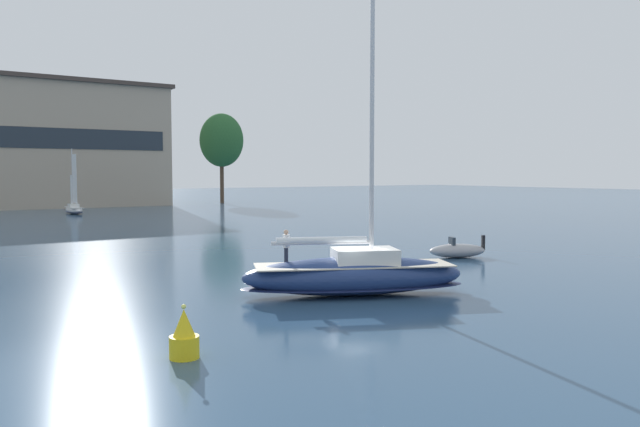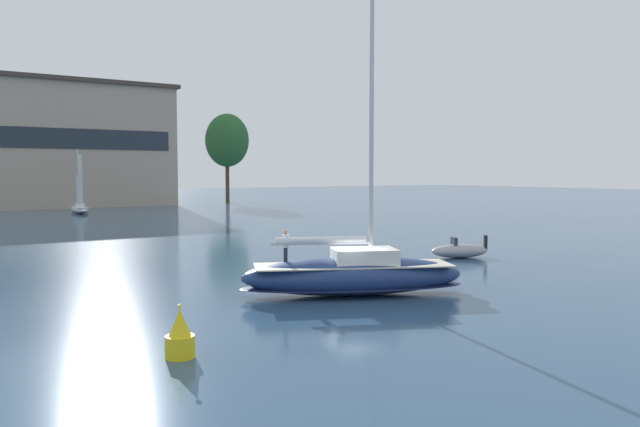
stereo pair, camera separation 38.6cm
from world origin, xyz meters
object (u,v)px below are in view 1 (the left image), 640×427
sailboat_moored_near_marina (74,208)px  channel_buoy (184,337)px  motor_tender (457,250)px  tree_shore_left (222,140)px  sailboat_main (354,274)px

sailboat_moored_near_marina → channel_buoy: bearing=-100.0°
motor_tender → tree_shore_left: bearing=76.3°
sailboat_moored_near_marina → tree_shore_left: bearing=28.6°
sailboat_moored_near_marina → motor_tender: bearing=-79.7°
motor_tender → sailboat_moored_near_marina: bearing=100.3°
motor_tender → sailboat_main: bearing=-154.9°
channel_buoy → tree_shore_left: bearing=64.3°
sailboat_main → channel_buoy: size_ratio=8.62×
tree_shore_left → channel_buoy: size_ratio=9.92×
sailboat_moored_near_marina → motor_tender: size_ratio=2.17×
tree_shore_left → sailboat_moored_near_marina: (-31.88, -17.38, -11.58)m
sailboat_main → sailboat_moored_near_marina: bearing=88.0°
sailboat_moored_near_marina → channel_buoy: size_ratio=5.37×
motor_tender → channel_buoy: channel_buoy is taller
tree_shore_left → channel_buoy: 105.33m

